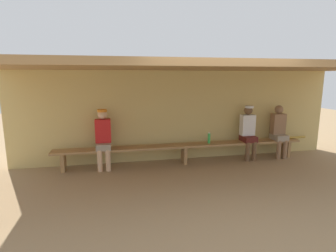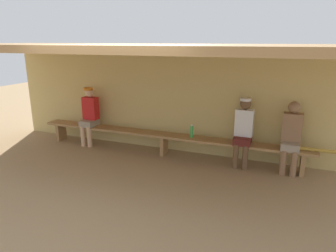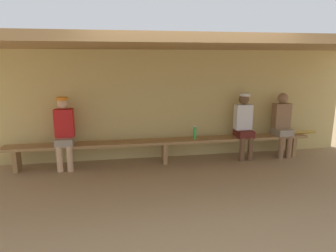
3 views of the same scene
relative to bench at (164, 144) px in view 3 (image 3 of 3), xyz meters
name	(u,v)px [view 3 (image 3 of 3)]	position (x,y,z in m)	size (l,w,h in m)	color
ground_plane	(181,196)	(0.00, -1.55, -0.39)	(24.00, 24.00, 0.00)	#9E7F59
back_wall	(161,105)	(0.00, 0.45, 0.71)	(8.00, 0.20, 2.20)	tan
dugout_roof	(173,43)	(0.00, -0.85, 1.87)	(8.00, 2.80, 0.12)	#9E7547
bench	(164,144)	(0.00, 0.00, 0.00)	(6.00, 0.36, 0.46)	#9E7547
player_with_sunglasses	(244,123)	(1.65, 0.00, 0.36)	(0.34, 0.42, 1.34)	#591E19
player_in_blue	(282,122)	(2.50, 0.00, 0.34)	(0.34, 0.42, 1.34)	gray
player_leftmost	(64,130)	(-1.87, 0.00, 0.36)	(0.34, 0.42, 1.34)	gray
water_bottle_clear	(195,132)	(0.62, 0.00, 0.20)	(0.06, 0.06, 0.27)	green
baseball_bat	(296,133)	(2.85, 0.00, 0.11)	(0.07, 0.07, 0.88)	#B28C33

